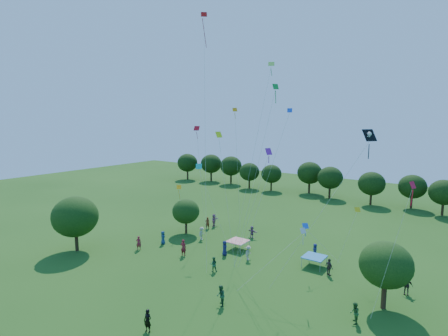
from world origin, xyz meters
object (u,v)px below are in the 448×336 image
pirate_kite (366,140)px  near_tree_north (186,211)px  near_tree_east (386,265)px  tent_blue (314,257)px  near_tree_west (75,217)px  tent_red_stripe (238,241)px  man_in_black (148,321)px  red_high_kite (205,66)px

pirate_kite → near_tree_north: bearing=165.5°
near_tree_east → tent_blue: 9.45m
near_tree_west → tent_red_stripe: size_ratio=2.98×
near_tree_west → man_in_black: (18.96, -6.10, -3.30)m
near_tree_west → tent_blue: 27.58m
near_tree_east → tent_red_stripe: near_tree_east is taller
near_tree_west → near_tree_east: bearing=13.0°
near_tree_west → near_tree_north: bearing=62.9°
tent_red_stripe → pirate_kite: 20.65m
near_tree_east → red_high_kite: bearing=-178.8°
red_high_kite → near_tree_east: bearing=1.2°
near_tree_north → tent_blue: 18.40m
near_tree_east → man_in_black: near_tree_east is taller
near_tree_north → pirate_kite: 27.30m
near_tree_east → tent_red_stripe: size_ratio=2.57×
tent_blue → near_tree_west: bearing=-153.8°
near_tree_north → pirate_kite: bearing=-14.5°
near_tree_east → pirate_kite: bearing=-141.5°
near_tree_north → man_in_black: (12.66, -18.42, -2.23)m
near_tree_west → tent_blue: near_tree_west is taller
near_tree_west → man_in_black: near_tree_west is taller
near_tree_east → red_high_kite: 25.15m
man_in_black → red_high_kite: 24.51m
tent_blue → tent_red_stripe: bearing=-175.7°
tent_red_stripe → red_high_kite: 20.42m
near_tree_east → pirate_kite: (-1.74, -1.38, 10.12)m
near_tree_east → man_in_black: (-13.36, -13.54, -2.90)m
near_tree_west → red_high_kite: (13.94, 7.05, 16.77)m
near_tree_west → tent_red_stripe: (15.34, 11.42, -3.13)m
near_tree_north → near_tree_east: size_ratio=0.84×
near_tree_north → tent_red_stripe: (9.04, -0.89, -2.05)m
man_in_black → near_tree_north: bearing=115.4°
near_tree_north → man_in_black: near_tree_north is taller
tent_red_stripe → pirate_kite: pirate_kite is taller
man_in_black → tent_red_stripe: bearing=92.6°
near_tree_west → red_high_kite: bearing=26.8°
near_tree_north → tent_red_stripe: size_ratio=2.16×
near_tree_west → near_tree_north: size_ratio=1.38×
near_tree_east → red_high_kite: red_high_kite is taller
tent_red_stripe → near_tree_east: bearing=-13.2°
near_tree_west → pirate_kite: bearing=11.2°
tent_red_stripe → tent_blue: 9.27m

